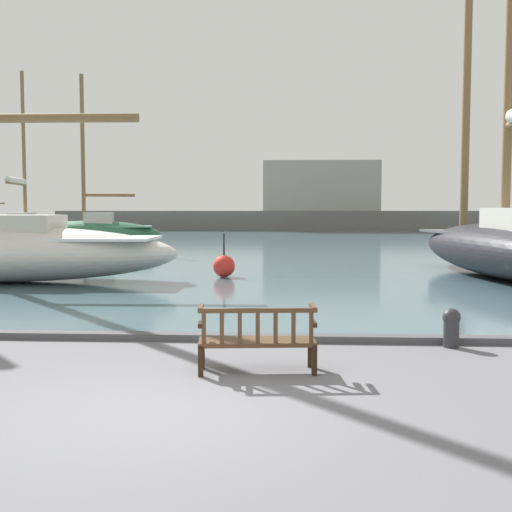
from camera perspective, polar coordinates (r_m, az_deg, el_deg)
The scene contains 10 objects.
ground_plane at distance 7.40m, azimuth -8.44°, elevation -13.50°, with size 160.00×160.00×0.00m, color slate.
harbor_water at distance 50.97m, azimuth 1.64°, elevation 1.73°, with size 100.00×80.00×0.08m, color #476670.
quay_edge_kerb at distance 11.07m, azimuth -4.37°, elevation -7.19°, with size 40.00×0.30×0.12m, color #4C4C50.
park_bench at distance 8.85m, azimuth 0.10°, elevation -7.37°, with size 1.64×0.67×0.92m.
sailboat_outer_port at distance 36.97m, azimuth -14.67°, elevation 2.08°, with size 9.08×3.83×9.54m.
sailboat_outer_starboard at distance 21.32m, azimuth 21.68°, elevation 1.65°, with size 4.49×11.97×16.61m.
sailboat_far_starboard at distance 52.58m, azimuth -19.88°, elevation 2.75°, with size 3.88×9.77×12.67m.
mooring_bollard at distance 10.93m, azimuth 16.97°, elevation -5.94°, with size 0.29×0.29×0.64m.
channel_buoy at distance 20.39m, azimuth -2.86°, elevation -0.89°, with size 0.70×0.70×1.40m.
far_breakwater at distance 63.58m, azimuth 3.28°, elevation 4.17°, with size 44.19×2.40×6.96m.
Camera 1 is at (1.45, -6.90, 2.25)m, focal length 45.00 mm.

